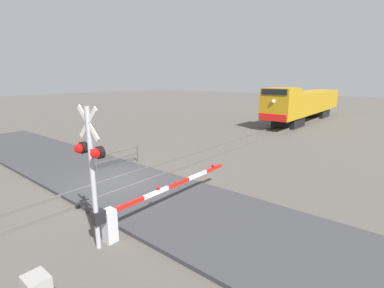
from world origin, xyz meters
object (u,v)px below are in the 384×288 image
(crossing_signal, at_px, (91,163))
(locomotive, at_px, (304,103))
(guard_railing, at_px, (118,156))
(crossing_gate, at_px, (135,208))

(crossing_signal, bearing_deg, locomotive, 97.20)
(locomotive, height_order, guard_railing, locomotive)
(locomotive, relative_size, guard_railing, 6.26)
(locomotive, distance_m, guard_railing, 24.35)
(crossing_signal, distance_m, guard_railing, 8.23)
(crossing_signal, relative_size, guard_railing, 1.46)
(locomotive, height_order, crossing_signal, crossing_signal)
(crossing_gate, height_order, guard_railing, crossing_gate)
(crossing_gate, distance_m, guard_railing, 7.11)
(locomotive, distance_m, crossing_signal, 29.59)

